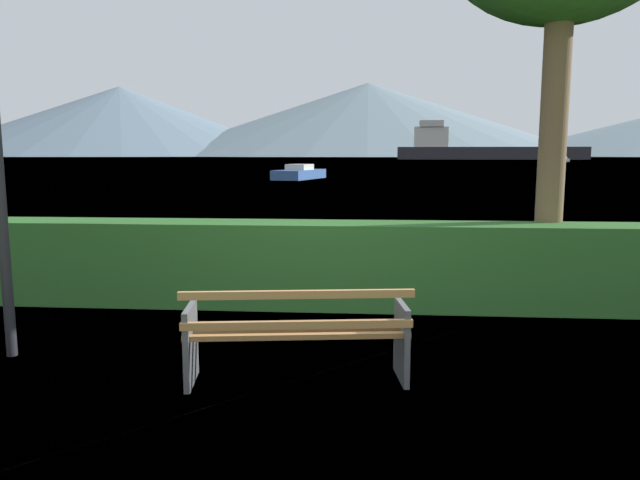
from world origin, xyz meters
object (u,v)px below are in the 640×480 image
Objects in this scene: park_bench at (297,334)px; cargo_ship_large at (476,149)px; fishing_boat_near at (564,160)px; sailboat_mid at (300,173)px.

park_bench is 0.03× the size of cargo_ship_large.
fishing_boat_near is 0.64× the size of sailboat_mid.
fishing_boat_near is 124.38m from sailboat_mid.
cargo_ship_large reaches higher than park_bench.
park_bench is 219.11m from cargo_ship_large.
fishing_boat_near is at bearing -79.49° from cargo_ship_large.
park_bench is 161.65m from fishing_boat_near.
fishing_boat_near is (50.44, 153.58, 0.06)m from park_bench.
park_bench is at bearing -83.55° from sailboat_mid.
fishing_boat_near is (11.50, -62.02, -3.35)m from cargo_ship_large.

